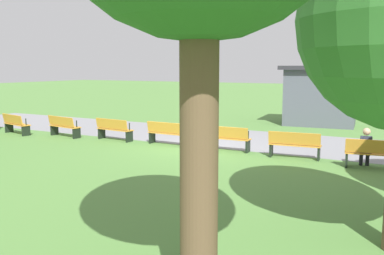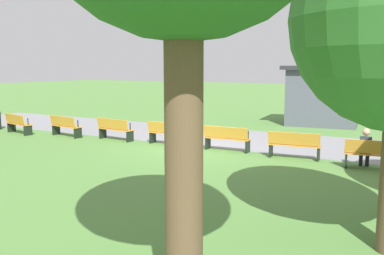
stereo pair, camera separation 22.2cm
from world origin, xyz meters
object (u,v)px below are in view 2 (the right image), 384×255
at_px(bench_2, 115,129).
at_px(bench_3, 168,133).
at_px(person_seated, 365,147).
at_px(bench_1, 65,126).
at_px(kiosk, 323,95).
at_px(bench_5, 294,145).
at_px(bench_6, 375,154).
at_px(bench_4, 227,138).
at_px(bench_0, 18,123).

bearing_deg(bench_2, bench_3, 9.12).
bearing_deg(person_seated, bench_2, 169.59).
bearing_deg(bench_1, bench_3, 14.60).
bearing_deg(kiosk, bench_5, -89.12).
bearing_deg(bench_3, bench_6, -1.81).
xyz_separation_m(bench_4, person_seated, (4.62, -0.37, 0.17)).
xyz_separation_m(bench_4, kiosk, (1.52, 8.59, 1.07)).
height_order(bench_3, person_seated, person_seated).
relative_size(bench_0, bench_4, 1.03).
xyz_separation_m(bench_5, bench_6, (2.44, -0.31, 0.00)).
height_order(bench_1, bench_3, same).
distance_m(bench_6, kiosk, 9.72).
bearing_deg(person_seated, bench_4, 166.31).
xyz_separation_m(bench_4, bench_5, (2.45, -0.16, 0.00)).
bearing_deg(bench_2, bench_4, 7.30).
relative_size(bench_3, bench_6, 0.98).
height_order(bench_3, kiosk, kiosk).
relative_size(bench_2, kiosk, 0.41).
bearing_deg(bench_1, bench_4, 12.78).
distance_m(bench_4, kiosk, 8.79).
bearing_deg(bench_0, bench_1, 23.72).
bearing_deg(kiosk, bench_0, -145.01).
relative_size(bench_3, person_seated, 1.39).
bearing_deg(bench_6, bench_3, 167.22).
bearing_deg(bench_5, bench_2, 174.52).
xyz_separation_m(bench_0, bench_6, (14.65, 0.47, 0.00)).
bearing_deg(bench_2, bench_5, 5.48).
bearing_deg(kiosk, bench_2, -131.51).
xyz_separation_m(bench_0, bench_5, (12.21, 0.78, 0.00)).
relative_size(bench_2, bench_5, 1.00).
height_order(bench_0, bench_1, same).
distance_m(bench_0, bench_2, 4.91).
xyz_separation_m(bench_1, bench_5, (9.80, 0.31, 0.00)).
relative_size(bench_0, bench_3, 1.03).
height_order(bench_2, kiosk, kiosk).
distance_m(bench_3, kiosk, 9.53).
height_order(bench_0, bench_5, same).
xyz_separation_m(bench_1, person_seated, (11.96, 0.10, 0.17)).
bearing_deg(bench_2, person_seated, 4.21).
distance_m(bench_2, kiosk, 10.91).
xyz_separation_m(bench_5, person_seated, (2.16, -0.21, 0.17)).
relative_size(bench_2, person_seated, 1.41).
height_order(bench_4, bench_6, same).
bearing_deg(bench_5, bench_3, 172.70).
distance_m(bench_0, bench_1, 2.46).
bearing_deg(kiosk, bench_3, -120.04).
height_order(bench_2, person_seated, person_seated).
xyz_separation_m(bench_3, bench_6, (7.35, -0.47, 0.00)).
distance_m(bench_0, bench_3, 7.36).
relative_size(bench_3, bench_4, 1.00).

